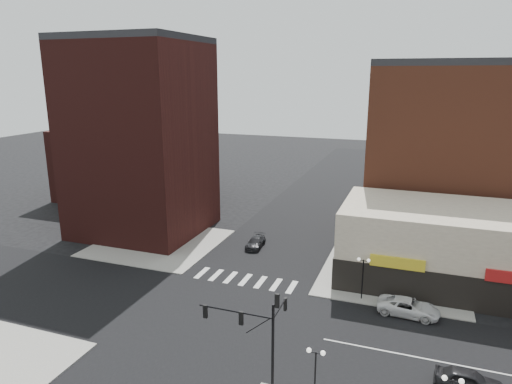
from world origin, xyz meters
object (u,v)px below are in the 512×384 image
(dark_sedan_east, at_px, (469,381))
(dark_sedan_north, at_px, (256,242))
(street_lamp_ne, at_px, (363,268))
(traffic_signal, at_px, (261,327))
(white_suv, at_px, (408,307))
(street_lamp_se_a, at_px, (316,363))

(dark_sedan_east, relative_size, dark_sedan_north, 1.01)
(street_lamp_ne, bearing_deg, traffic_signal, -106.75)
(traffic_signal, bearing_deg, white_suv, 57.58)
(dark_sedan_north, bearing_deg, street_lamp_ne, -37.29)
(traffic_signal, height_order, street_lamp_se_a, traffic_signal)
(street_lamp_ne, distance_m, white_suv, 5.24)
(dark_sedan_north, bearing_deg, street_lamp_se_a, -66.18)
(street_lamp_se_a, relative_size, white_suv, 0.77)
(street_lamp_ne, bearing_deg, street_lamp_se_a, -93.58)
(street_lamp_ne, distance_m, dark_sedan_east, 14.01)
(street_lamp_ne, xyz_separation_m, white_suv, (4.34, -1.50, -2.54))
(white_suv, bearing_deg, dark_sedan_east, -151.58)
(traffic_signal, height_order, white_suv, traffic_signal)
(street_lamp_se_a, distance_m, dark_sedan_east, 11.22)
(street_lamp_ne, xyz_separation_m, dark_sedan_east, (8.60, -10.77, -2.53))
(white_suv, distance_m, dark_sedan_east, 10.20)
(dark_sedan_north, bearing_deg, dark_sedan_east, -45.24)
(street_lamp_se_a, height_order, dark_sedan_north, street_lamp_se_a)
(dark_sedan_north, bearing_deg, traffic_signal, -73.10)
(traffic_signal, distance_m, dark_sedan_east, 14.89)
(dark_sedan_north, bearing_deg, white_suv, -34.26)
(street_lamp_se_a, bearing_deg, white_suv, 69.79)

